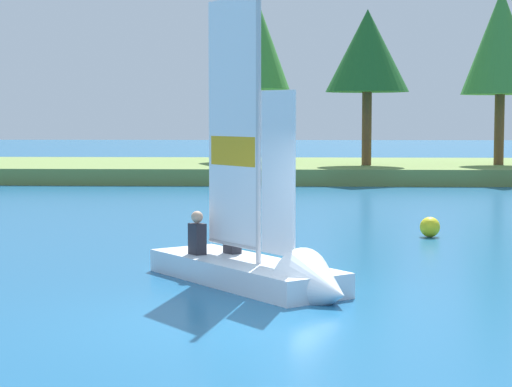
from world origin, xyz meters
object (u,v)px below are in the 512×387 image
(channel_buoy, at_px, (430,227))
(shoreline_tree_centre, at_px, (501,42))
(shoreline_tree_left, at_px, (251,36))
(shoreline_tree_midleft, at_px, (367,51))
(sailboat, at_px, (270,266))

(channel_buoy, bearing_deg, shoreline_tree_centre, 73.90)
(shoreline_tree_left, distance_m, shoreline_tree_midleft, 6.28)
(shoreline_tree_left, bearing_deg, shoreline_tree_centre, -15.26)
(shoreline_tree_midleft, distance_m, sailboat, 26.19)
(shoreline_tree_centre, relative_size, sailboat, 1.39)
(shoreline_tree_left, relative_size, shoreline_tree_midleft, 1.26)
(shoreline_tree_midleft, height_order, shoreline_tree_centre, shoreline_tree_centre)
(sailboat, distance_m, channel_buoy, 7.45)
(shoreline_tree_centre, distance_m, sailboat, 28.19)
(sailboat, relative_size, channel_buoy, 11.85)
(shoreline_tree_midleft, distance_m, shoreline_tree_centre, 5.73)
(shoreline_tree_midleft, relative_size, channel_buoy, 14.45)
(shoreline_tree_left, distance_m, channel_buoy, 23.82)
(shoreline_tree_midleft, bearing_deg, channel_buoy, -89.86)
(shoreline_tree_left, distance_m, sailboat, 29.74)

